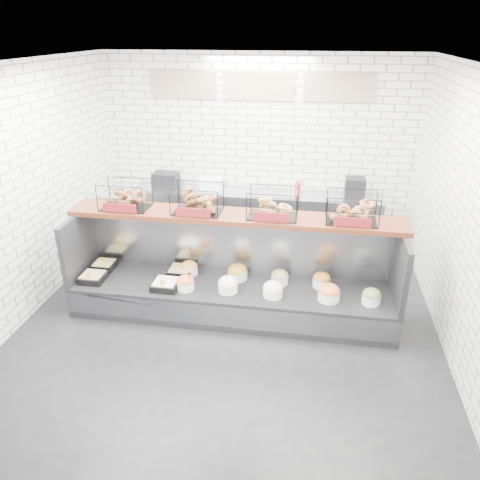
# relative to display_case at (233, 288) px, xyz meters

# --- Properties ---
(ground) EXTENTS (5.50, 5.50, 0.00)m
(ground) POSITION_rel_display_case_xyz_m (-0.00, -0.34, -0.33)
(ground) COLOR black
(ground) RESTS_ON ground
(room_shell) EXTENTS (5.02, 5.51, 3.01)m
(room_shell) POSITION_rel_display_case_xyz_m (-0.00, 0.26, 1.73)
(room_shell) COLOR white
(room_shell) RESTS_ON ground
(display_case) EXTENTS (4.00, 0.90, 1.20)m
(display_case) POSITION_rel_display_case_xyz_m (0.00, 0.00, 0.00)
(display_case) COLOR black
(display_case) RESTS_ON ground
(bagel_shelf) EXTENTS (4.10, 0.50, 0.40)m
(bagel_shelf) POSITION_rel_display_case_xyz_m (-0.00, 0.18, 1.05)
(bagel_shelf) COLOR #431B0E
(bagel_shelf) RESTS_ON display_case
(prep_counter) EXTENTS (4.00, 0.60, 1.20)m
(prep_counter) POSITION_rel_display_case_xyz_m (-0.01, 2.09, 0.14)
(prep_counter) COLOR #93969B
(prep_counter) RESTS_ON ground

